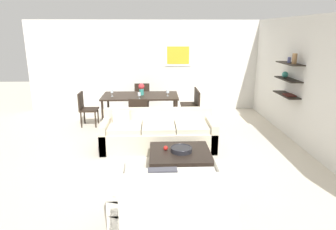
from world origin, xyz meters
The scene contains 19 objects.
ground_plane centered at (0.00, 0.00, 0.00)m, with size 18.00×18.00×0.00m, color beige.
back_wall_unit centered at (0.30, 3.53, 1.35)m, with size 8.40×0.09×2.70m.
right_wall_shelf_unit centered at (3.03, 0.61, 1.35)m, with size 0.34×8.20×2.70m.
sofa_beige centered at (-0.05, 0.34, 0.29)m, with size 2.34×0.90×0.78m.
loveseat_white centered at (0.11, -2.15, 0.29)m, with size 1.57×0.90×0.78m.
coffee_table centered at (0.32, -0.82, 0.19)m, with size 1.05×0.97×0.38m.
decorative_bowl centered at (0.35, -0.82, 0.42)m, with size 0.37×0.37×0.08m.
apple_on_coffee_table centered at (0.08, -0.75, 0.42)m, with size 0.08×0.08×0.08m, color red.
dining_table centered at (-0.50, 2.15, 0.69)m, with size 1.98×1.03×0.75m.
dining_chair_right_far centered at (0.90, 2.38, 0.50)m, with size 0.44×0.44×0.88m.
dining_chair_head centered at (-0.50, 3.07, 0.50)m, with size 0.44×0.44×0.88m.
dining_chair_left_near centered at (-1.90, 1.92, 0.50)m, with size 0.44×0.44×0.88m.
dining_chair_foot centered at (-0.50, 1.23, 0.50)m, with size 0.44×0.44×0.88m.
dining_chair_right_near centered at (0.90, 1.92, 0.50)m, with size 0.44×0.44×0.88m.
wine_glass_foot centered at (-0.50, 1.69, 0.87)m, with size 0.07×0.07×0.16m.
wine_glass_right_near centered at (0.22, 2.02, 0.87)m, with size 0.08×0.08×0.16m.
wine_glass_left_near centered at (-1.22, 2.02, 0.87)m, with size 0.07×0.07×0.17m.
wine_glass_head centered at (-0.50, 2.61, 0.88)m, with size 0.07×0.07×0.18m.
centerpiece_vase centered at (-0.47, 2.18, 0.92)m, with size 0.16×0.16×0.30m.
Camera 1 is at (-0.08, -5.61, 2.41)m, focal length 31.96 mm.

